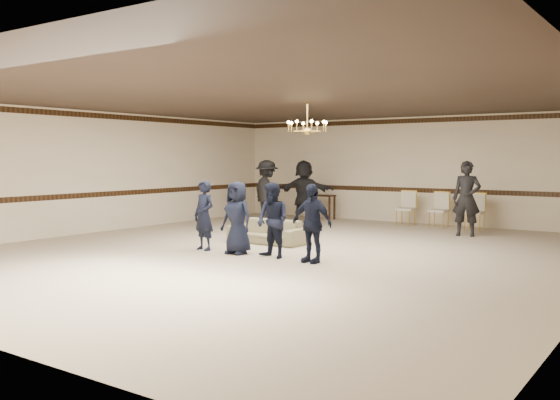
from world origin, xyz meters
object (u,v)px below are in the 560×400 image
Objects in this scene: chandelier at (307,117)px; adult_right at (467,199)px; boy_a at (204,215)px; console_table at (321,207)px; boy_d at (312,223)px; banquet_chair_left at (406,209)px; settee at (267,231)px; banquet_chair_right at (475,212)px; adult_mid at (304,191)px; banquet_chair_mid at (439,210)px; boy_b at (237,218)px; adult_left at (267,191)px; boy_c at (273,220)px.

adult_right is at bearing 58.83° from chandelier.
console_table is (-1.36, 7.08, -0.35)m from boy_a.
boy_d is 1.50× the size of banquet_chair_left.
settee is at bearing 81.35° from boy_a.
settee is 0.98× the size of adult_right.
console_table is (-4.06, 7.08, -0.35)m from boy_d.
boy_a is 7.79m from banquet_chair_right.
chandelier is at bearing 109.38° from adult_mid.
banquet_chair_mid is 1.00m from banquet_chair_right.
boy_a is at bearing -75.75° from console_table.
banquet_chair_left is 1.00m from banquet_chair_mid.
boy_b is 1.50× the size of banquet_chair_right.
console_table is (-0.11, 1.16, -0.55)m from adult_mid.
chandelier is at bearing -130.04° from adult_right.
adult_mid is at bearing -116.21° from adult_left.
adult_left is 5.09m from banquet_chair_mid.
chandelier is at bearing 128.94° from boy_d.
boy_a is at bearing -175.74° from boy_d.
boy_a reaches higher than banquet_chair_mid.
adult_right is 1.91× the size of banquet_chair_mid.
adult_mid is at bearing 166.65° from adult_right.
adult_mid is 1.91× the size of banquet_chair_left.
boy_d reaches higher than settee.
settee is (-2.21, 1.62, -0.47)m from boy_d.
banquet_chair_left is 1.06× the size of console_table.
adult_left is (-2.15, 5.23, 0.20)m from boy_a.
adult_right is 2.01× the size of console_table.
boy_a is 1.80m from boy_c.
chandelier is 0.50× the size of settee.
chandelier is 0.63× the size of boy_d.
console_table is (-5.21, 1.56, -0.55)m from adult_right.
boy_d is at bearing -86.72° from banquet_chair_mid.
settee is 4.52m from adult_left.
boy_d is 6.95m from banquet_chair_right.
boy_a is at bearing 138.27° from adult_left.
adult_right is at bearing -36.43° from banquet_chair_left.
settee is at bearing -139.61° from adult_right.
boy_a is at bearing -133.73° from adult_right.
banquet_chair_left is at bearing -175.57° from adult_mid.
banquet_chair_mid is at bearing 94.76° from boy_d.
banquet_chair_right is at bearing 87.35° from boy_c.
boy_d reaches higher than banquet_chair_mid.
boy_d is 0.79× the size of adult_right.
banquet_chair_left is (2.89, 0.96, -0.45)m from adult_mid.
chandelier is 5.71m from banquet_chair_left.
boy_a is 1.00× the size of boy_c.
banquet_chair_mid is (1.74, 6.88, -0.25)m from boy_b.
boy_b is 7.44m from console_table.
boy_a is 1.00× the size of boy_b.
console_table is (-2.89, 5.39, -2.48)m from chandelier.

